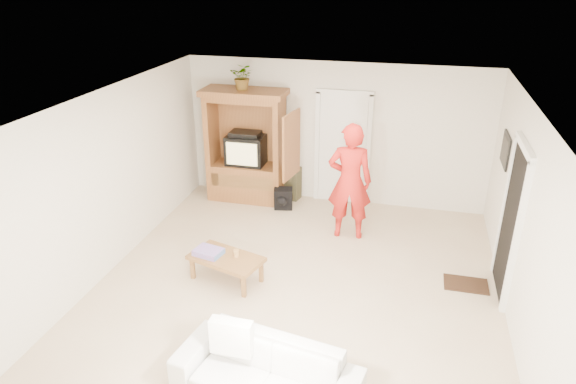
# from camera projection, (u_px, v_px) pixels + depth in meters

# --- Properties ---
(floor) EXTENTS (6.00, 6.00, 0.00)m
(floor) POSITION_uv_depth(u_px,v_px,m) (297.00, 286.00, 7.19)
(floor) COLOR tan
(floor) RESTS_ON ground
(ceiling) EXTENTS (6.00, 6.00, 0.00)m
(ceiling) POSITION_uv_depth(u_px,v_px,m) (298.00, 103.00, 6.13)
(ceiling) COLOR white
(ceiling) RESTS_ON floor
(wall_back) EXTENTS (5.50, 0.00, 5.50)m
(wall_back) POSITION_uv_depth(u_px,v_px,m) (335.00, 134.00, 9.32)
(wall_back) COLOR silver
(wall_back) RESTS_ON floor
(wall_front) EXTENTS (5.50, 0.00, 5.50)m
(wall_front) POSITION_uv_depth(u_px,v_px,m) (211.00, 360.00, 4.00)
(wall_front) COLOR silver
(wall_front) RESTS_ON floor
(wall_left) EXTENTS (0.00, 6.00, 6.00)m
(wall_left) POSITION_uv_depth(u_px,v_px,m) (109.00, 182.00, 7.27)
(wall_left) COLOR silver
(wall_left) RESTS_ON floor
(wall_right) EXTENTS (0.00, 6.00, 6.00)m
(wall_right) POSITION_uv_depth(u_px,v_px,m) (525.00, 226.00, 6.05)
(wall_right) COLOR silver
(wall_right) RESTS_ON floor
(armoire) EXTENTS (1.82, 1.14, 2.10)m
(armoire) POSITION_uv_depth(u_px,v_px,m) (247.00, 153.00, 9.53)
(armoire) COLOR brown
(armoire) RESTS_ON floor
(door_back) EXTENTS (0.85, 0.05, 2.04)m
(door_back) POSITION_uv_depth(u_px,v_px,m) (342.00, 150.00, 9.37)
(door_back) COLOR white
(door_back) RESTS_ON floor
(doorway_right) EXTENTS (0.05, 0.90, 2.04)m
(doorway_right) POSITION_uv_depth(u_px,v_px,m) (511.00, 224.00, 6.70)
(doorway_right) COLOR black
(doorway_right) RESTS_ON floor
(framed_picture) EXTENTS (0.03, 0.60, 0.48)m
(framed_picture) POSITION_uv_depth(u_px,v_px,m) (506.00, 150.00, 7.61)
(framed_picture) COLOR black
(framed_picture) RESTS_ON wall_right
(doormat) EXTENTS (0.60, 0.40, 0.02)m
(doormat) POSITION_uv_depth(u_px,v_px,m) (466.00, 284.00, 7.20)
(doormat) COLOR #382316
(doormat) RESTS_ON floor
(plant) EXTENTS (0.42, 0.37, 0.46)m
(plant) POSITION_uv_depth(u_px,v_px,m) (243.00, 77.00, 8.93)
(plant) COLOR #4C7238
(plant) RESTS_ON armoire
(man) EXTENTS (0.75, 0.53, 1.93)m
(man) POSITION_uv_depth(u_px,v_px,m) (350.00, 182.00, 8.14)
(man) COLOR red
(man) RESTS_ON floor
(sofa) EXTENTS (2.03, 1.07, 0.56)m
(sofa) POSITION_uv_depth(u_px,v_px,m) (266.00, 373.00, 5.27)
(sofa) COLOR silver
(sofa) RESTS_ON floor
(coffee_table) EXTENTS (1.13, 0.82, 0.38)m
(coffee_table) POSITION_uv_depth(u_px,v_px,m) (226.00, 260.00, 7.19)
(coffee_table) COLOR olive
(coffee_table) RESTS_ON floor
(towel) EXTENTS (0.43, 0.36, 0.08)m
(towel) POSITION_uv_depth(u_px,v_px,m) (208.00, 252.00, 7.21)
(towel) COLOR #C9439F
(towel) RESTS_ON coffee_table
(candle) EXTENTS (0.08, 0.08, 0.10)m
(candle) POSITION_uv_depth(u_px,v_px,m) (236.00, 253.00, 7.16)
(candle) COLOR tan
(candle) RESTS_ON coffee_table
(backpack_black) EXTENTS (0.36, 0.26, 0.41)m
(backpack_black) POSITION_uv_depth(u_px,v_px,m) (283.00, 199.00, 9.35)
(backpack_black) COLOR black
(backpack_black) RESTS_ON floor
(backpack_olive) EXTENTS (0.38, 0.31, 0.63)m
(backpack_olive) POSITION_uv_depth(u_px,v_px,m) (291.00, 183.00, 9.76)
(backpack_olive) COLOR #47442B
(backpack_olive) RESTS_ON floor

